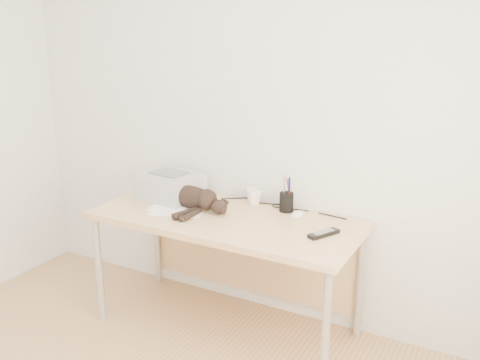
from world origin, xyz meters
The scene contains 11 objects.
wall_back centered at (0.00, 1.75, 1.30)m, with size 3.50×3.50×0.00m, color white.
desk centered at (0.00, 1.48, 0.61)m, with size 1.60×0.70×0.74m.
printer centered at (-0.49, 1.51, 0.83)m, with size 0.40×0.35×0.18m.
papers centered at (-0.32, 1.35, 0.74)m, with size 0.39×0.32×0.01m.
cat centered at (-0.28, 1.42, 0.80)m, with size 0.64×0.32×0.15m.
mug centered at (0.05, 1.67, 0.79)m, with size 0.11×0.11×0.10m, color white.
pen_cup centered at (0.28, 1.65, 0.80)m, with size 0.09×0.09×0.22m.
remote_grey centered at (-0.26, 1.64, 0.75)m, with size 0.05×0.17×0.02m, color slate.
remote_black centered at (0.61, 1.39, 0.75)m, with size 0.05×0.19×0.02m, color black.
mouse centered at (0.36, 1.61, 0.76)m, with size 0.07×0.11×0.04m, color white.
cable_tangle centered at (0.00, 1.70, 0.75)m, with size 1.36×0.07×0.01m, color black, non-canonical shape.
Camera 1 is at (1.49, -1.18, 1.84)m, focal length 40.00 mm.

